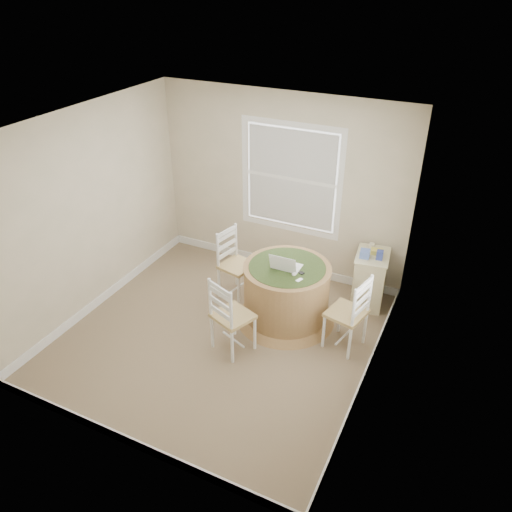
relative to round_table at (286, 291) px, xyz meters
The scene contains 14 objects.
room 1.10m from the round_table, 128.64° to the right, with size 3.64×3.64×2.64m.
round_table is the anchor object (origin of this frame).
chair_left 0.82m from the round_table, 166.08° to the left, with size 0.42×0.40×0.95m, color white, non-canonical shape.
chair_near 0.87m from the round_table, 112.54° to the right, with size 0.42×0.40×0.95m, color white, non-canonical shape.
chair_right 0.85m from the round_table, 12.28° to the right, with size 0.42×0.40×0.95m, color white, non-canonical shape.
laptop 0.39m from the round_table, 97.92° to the right, with size 0.34×0.30×0.24m.
mouse 0.40m from the round_table, 39.25° to the right, with size 0.06×0.10×0.03m, color white.
phone 0.48m from the round_table, 41.53° to the right, with size 0.04×0.09×0.02m, color #B7BABF.
keys 0.42m from the round_table, 17.93° to the right, with size 0.06×0.05×0.03m, color black.
corner_chest 1.17m from the round_table, 43.10° to the left, with size 0.49×0.61×0.74m.
tissue_box 1.11m from the round_table, 42.12° to the left, with size 0.12×0.12×0.10m, color #5876CA.
box_yellow 1.28m from the round_table, 43.62° to the left, with size 0.15×0.10×0.06m, color #E4D150.
box_blue 1.26m from the round_table, 37.60° to the left, with size 0.08×0.08×0.12m, color #34459D.
cup_cream 1.28m from the round_table, 48.89° to the left, with size 0.07×0.07×0.09m, color beige.
Camera 1 is at (2.47, -4.12, 3.97)m, focal length 35.00 mm.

